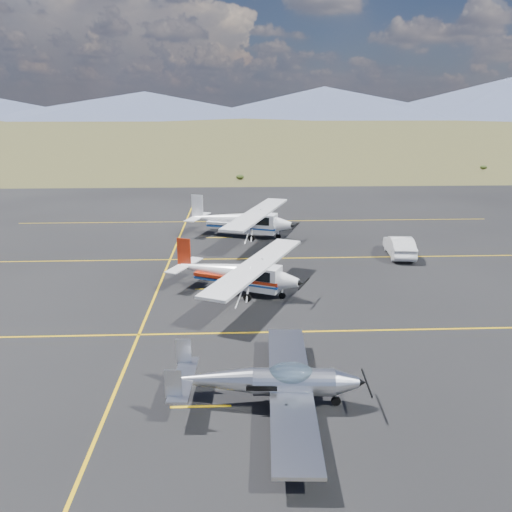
% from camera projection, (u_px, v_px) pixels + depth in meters
% --- Properties ---
extents(ground, '(1600.00, 1600.00, 0.00)m').
position_uv_depth(ground, '(282.00, 354.00, 19.77)').
color(ground, '#383D1C').
rests_on(ground, ground).
extents(apron, '(72.00, 72.00, 0.02)m').
position_uv_depth(apron, '(270.00, 292.00, 26.47)').
color(apron, black).
rests_on(apron, ground).
extents(aircraft_low_wing, '(6.10, 8.50, 1.85)m').
position_uv_depth(aircraft_low_wing, '(271.00, 381.00, 16.13)').
color(aircraft_low_wing, silver).
rests_on(aircraft_low_wing, apron).
extents(aircraft_cessna, '(7.63, 10.03, 2.64)m').
position_uv_depth(aircraft_cessna, '(238.00, 272.00, 25.97)').
color(aircraft_cessna, silver).
rests_on(aircraft_cessna, apron).
extents(aircraft_plain, '(8.22, 11.64, 2.99)m').
position_uv_depth(aircraft_plain, '(242.00, 219.00, 37.27)').
color(aircraft_plain, white).
rests_on(aircraft_plain, apron).
extents(sedan, '(1.86, 4.21, 1.34)m').
position_uv_depth(sedan, '(399.00, 246.00, 32.57)').
color(sedan, silver).
rests_on(sedan, apron).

